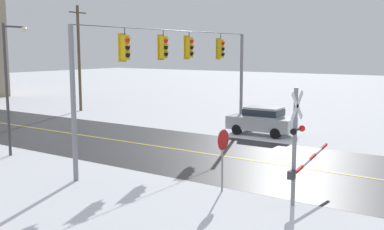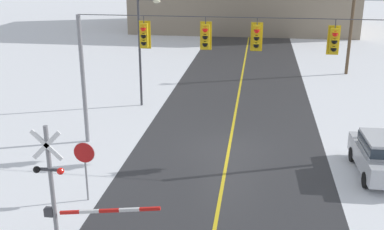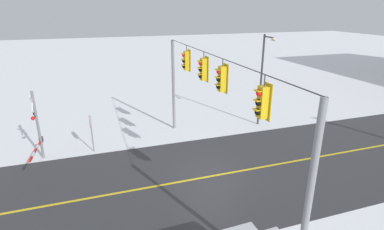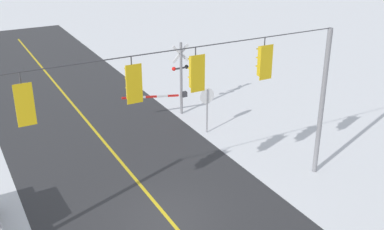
# 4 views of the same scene
# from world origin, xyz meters

# --- Properties ---
(ground_plane) EXTENTS (160.00, 160.00, 0.00)m
(ground_plane) POSITION_xyz_m (0.00, 0.00, 0.00)
(ground_plane) COLOR white
(signal_span) EXTENTS (14.20, 0.47, 6.22)m
(signal_span) POSITION_xyz_m (0.04, -0.01, 4.41)
(signal_span) COLOR gray
(signal_span) RESTS_ON ground
(stop_sign) EXTENTS (0.80, 0.09, 2.35)m
(stop_sign) POSITION_xyz_m (-4.92, -5.62, 1.71)
(stop_sign) COLOR gray
(stop_sign) RESTS_ON ground
(railroad_crossing) EXTENTS (3.89, 0.31, 4.00)m
(railroad_crossing) POSITION_xyz_m (-4.64, -8.39, 2.02)
(railroad_crossing) COLOR gray
(railroad_crossing) RESTS_ON ground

